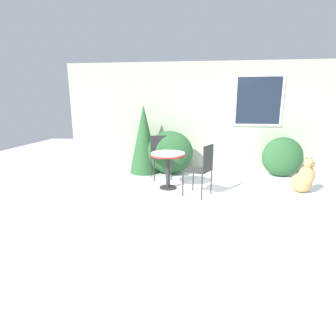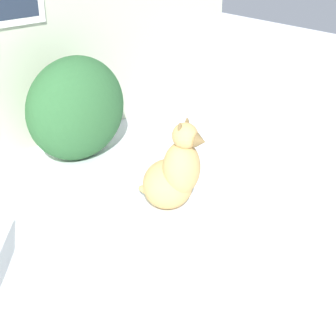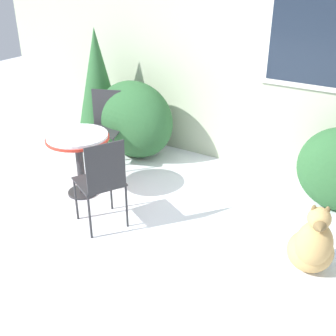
# 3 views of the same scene
# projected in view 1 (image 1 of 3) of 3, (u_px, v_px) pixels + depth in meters

# --- Properties ---
(ground_plane) EXTENTS (16.00, 16.00, 0.00)m
(ground_plane) POSITION_uv_depth(u_px,v_px,m) (222.00, 196.00, 5.08)
(ground_plane) COLOR white
(house_wall) EXTENTS (8.00, 0.10, 2.80)m
(house_wall) POSITION_uv_depth(u_px,v_px,m) (219.00, 117.00, 6.86)
(house_wall) COLOR #B2BC9E
(house_wall) RESTS_ON ground_plane
(shrub_left) EXTENTS (1.18, 0.77, 1.09)m
(shrub_left) POSITION_uv_depth(u_px,v_px,m) (170.00, 153.00, 6.65)
(shrub_left) COLOR #2D6033
(shrub_left) RESTS_ON ground_plane
(shrub_middle) EXTENTS (0.96, 0.64, 0.97)m
(shrub_middle) POSITION_uv_depth(u_px,v_px,m) (282.00, 157.00, 6.41)
(shrub_middle) COLOR #2D6033
(shrub_middle) RESTS_ON ground_plane
(evergreen_bush) EXTENTS (0.77, 0.77, 1.73)m
(evergreen_bush) POSITION_uv_depth(u_px,v_px,m) (144.00, 139.00, 6.70)
(evergreen_bush) COLOR #2D6033
(evergreen_bush) RESTS_ON ground_plane
(patio_table) EXTENTS (0.73, 0.73, 0.77)m
(patio_table) POSITION_uv_depth(u_px,v_px,m) (168.00, 159.00, 5.44)
(patio_table) COLOR #2D2D30
(patio_table) RESTS_ON ground_plane
(patio_chair_near_table) EXTENTS (0.57, 0.57, 1.01)m
(patio_chair_near_table) POSITION_uv_depth(u_px,v_px,m) (160.00, 155.00, 6.28)
(patio_chair_near_table) COLOR #2D2D30
(patio_chair_near_table) RESTS_ON ground_plane
(patio_chair_far_side) EXTENTS (0.60, 0.60, 1.01)m
(patio_chair_far_side) POSITION_uv_depth(u_px,v_px,m) (202.00, 168.00, 4.98)
(patio_chair_far_side) COLOR #2D2D30
(patio_chair_far_side) RESTS_ON ground_plane
(dog) EXTENTS (0.51, 0.58, 0.76)m
(dog) POSITION_uv_depth(u_px,v_px,m) (303.00, 179.00, 5.23)
(dog) COLOR tan
(dog) RESTS_ON ground_plane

